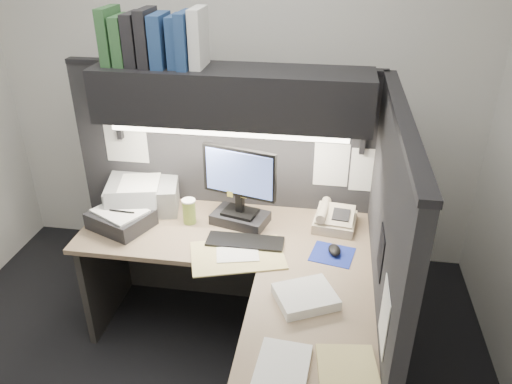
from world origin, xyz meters
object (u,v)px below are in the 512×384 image
at_px(overhead_shelf, 232,95).
at_px(keyboard, 245,242).
at_px(telephone, 335,220).
at_px(coffee_cup, 189,212).
at_px(notebook_stack, 121,219).
at_px(monitor, 240,194).
at_px(printer, 144,194).
at_px(desk, 265,341).

bearing_deg(overhead_shelf, keyboard, -68.40).
distance_m(telephone, coffee_cup, 0.88).
bearing_deg(coffee_cup, notebook_stack, -164.71).
bearing_deg(coffee_cup, monitor, 8.08).
xyz_separation_m(overhead_shelf, keyboard, (0.12, -0.30, -0.76)).
relative_size(printer, notebook_stack, 1.31).
height_order(monitor, keyboard, monitor).
height_order(keyboard, telephone, telephone).
bearing_deg(printer, desk, -53.97).
relative_size(overhead_shelf, keyboard, 3.54).
distance_m(printer, notebook_stack, 0.27).
bearing_deg(notebook_stack, printer, 79.64).
bearing_deg(notebook_stack, coffee_cup, 15.29).
bearing_deg(printer, coffee_cup, -37.45).
distance_m(monitor, coffee_cup, 0.33).
xyz_separation_m(overhead_shelf, notebook_stack, (-0.65, -0.24, -0.72)).
height_order(coffee_cup, notebook_stack, coffee_cup).
height_order(telephone, printer, printer).
xyz_separation_m(desk, keyboard, (-0.18, 0.45, 0.30)).
xyz_separation_m(printer, notebook_stack, (-0.05, -0.26, -0.04)).
height_order(overhead_shelf, printer, overhead_shelf).
xyz_separation_m(desk, monitor, (-0.25, 0.67, 0.48)).
xyz_separation_m(monitor, keyboard, (0.07, -0.22, -0.19)).
height_order(monitor, notebook_stack, monitor).
bearing_deg(notebook_stack, keyboard, -5.04).
distance_m(keyboard, coffee_cup, 0.42).
bearing_deg(telephone, keyboard, -145.14).
distance_m(desk, monitor, 0.86).
xyz_separation_m(monitor, coffee_cup, (-0.30, -0.04, -0.12)).
bearing_deg(printer, notebook_stack, -113.37).
height_order(overhead_shelf, notebook_stack, overhead_shelf).
height_order(keyboard, notebook_stack, notebook_stack).
xyz_separation_m(keyboard, coffee_cup, (-0.37, 0.17, 0.06)).
bearing_deg(desk, monitor, 110.50).
relative_size(keyboard, telephone, 1.75).
relative_size(telephone, coffee_cup, 1.72).
bearing_deg(overhead_shelf, notebook_stack, -159.88).
height_order(telephone, notebook_stack, notebook_stack).
bearing_deg(telephone, printer, -176.10).
bearing_deg(telephone, desk, -107.12).
relative_size(keyboard, notebook_stack, 1.31).
bearing_deg(monitor, telephone, 19.29).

